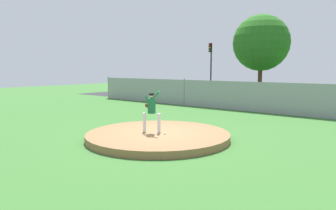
{
  "coord_description": "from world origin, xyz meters",
  "views": [
    {
      "loc": [
        8.06,
        -9.19,
        2.85
      ],
      "look_at": [
        -0.54,
        1.29,
        1.24
      ],
      "focal_mm": 32.86,
      "sensor_mm": 36.0,
      "label": 1
    }
  ],
  "objects_px": {
    "parked_car_silver": "(218,93)",
    "traffic_cone_orange": "(171,97)",
    "parked_car_red": "(167,89)",
    "parked_car_white": "(280,96)",
    "parked_car_teal": "(330,99)",
    "baseball": "(165,134)",
    "traffic_light_near": "(211,61)",
    "pitcher_youth": "(151,108)"
  },
  "relations": [
    {
      "from": "parked_car_silver",
      "to": "traffic_light_near",
      "type": "height_order",
      "value": "traffic_light_near"
    },
    {
      "from": "parked_car_white",
      "to": "parked_car_red",
      "type": "xyz_separation_m",
      "value": [
        -11.7,
        0.71,
        -0.07
      ]
    },
    {
      "from": "baseball",
      "to": "parked_car_silver",
      "type": "relative_size",
      "value": 0.02
    },
    {
      "from": "parked_car_white",
      "to": "parked_car_red",
      "type": "height_order",
      "value": "parked_car_white"
    },
    {
      "from": "parked_car_white",
      "to": "traffic_light_near",
      "type": "distance_m",
      "value": 10.09
    },
    {
      "from": "parked_car_teal",
      "to": "traffic_cone_orange",
      "type": "relative_size",
      "value": 8.34
    },
    {
      "from": "parked_car_red",
      "to": "parked_car_silver",
      "type": "bearing_deg",
      "value": -4.79
    },
    {
      "from": "parked_car_teal",
      "to": "traffic_cone_orange",
      "type": "xyz_separation_m",
      "value": [
        -12.63,
        -1.78,
        -0.5
      ]
    },
    {
      "from": "parked_car_teal",
      "to": "baseball",
      "type": "bearing_deg",
      "value": -101.39
    },
    {
      "from": "parked_car_silver",
      "to": "traffic_light_near",
      "type": "distance_m",
      "value": 5.99
    },
    {
      "from": "pitcher_youth",
      "to": "parked_car_teal",
      "type": "bearing_deg",
      "value": 76.07
    },
    {
      "from": "parked_car_silver",
      "to": "parked_car_teal",
      "type": "bearing_deg",
      "value": -0.16
    },
    {
      "from": "parked_car_white",
      "to": "traffic_light_near",
      "type": "height_order",
      "value": "traffic_light_near"
    },
    {
      "from": "traffic_cone_orange",
      "to": "parked_car_white",
      "type": "bearing_deg",
      "value": 10.01
    },
    {
      "from": "baseball",
      "to": "parked_car_red",
      "type": "bearing_deg",
      "value": 129.47
    },
    {
      "from": "parked_car_red",
      "to": "traffic_light_near",
      "type": "relative_size",
      "value": 0.9
    },
    {
      "from": "parked_car_white",
      "to": "traffic_light_near",
      "type": "xyz_separation_m",
      "value": [
        -8.71,
        4.23,
        2.85
      ]
    },
    {
      "from": "pitcher_youth",
      "to": "parked_car_white",
      "type": "height_order",
      "value": "pitcher_youth"
    },
    {
      "from": "parked_car_silver",
      "to": "parked_car_teal",
      "type": "xyz_separation_m",
      "value": [
        8.86,
        -0.03,
        0.01
      ]
    },
    {
      "from": "traffic_cone_orange",
      "to": "pitcher_youth",
      "type": "bearing_deg",
      "value": -54.22
    },
    {
      "from": "parked_car_red",
      "to": "parked_car_teal",
      "type": "relative_size",
      "value": 1.06
    },
    {
      "from": "pitcher_youth",
      "to": "parked_car_white",
      "type": "relative_size",
      "value": 0.37
    },
    {
      "from": "baseball",
      "to": "traffic_light_near",
      "type": "bearing_deg",
      "value": 116.73
    },
    {
      "from": "pitcher_youth",
      "to": "parked_car_silver",
      "type": "relative_size",
      "value": 0.39
    },
    {
      "from": "parked_car_white",
      "to": "traffic_light_near",
      "type": "bearing_deg",
      "value": 154.1
    },
    {
      "from": "parked_car_white",
      "to": "traffic_cone_orange",
      "type": "xyz_separation_m",
      "value": [
        -9.19,
        -1.62,
        -0.56
      ]
    },
    {
      "from": "parked_car_silver",
      "to": "traffic_cone_orange",
      "type": "distance_m",
      "value": 4.21
    },
    {
      "from": "baseball",
      "to": "parked_car_red",
      "type": "height_order",
      "value": "parked_car_red"
    },
    {
      "from": "baseball",
      "to": "parked_car_silver",
      "type": "distance_m",
      "value": 15.55
    },
    {
      "from": "parked_car_red",
      "to": "parked_car_silver",
      "type": "distance_m",
      "value": 6.3
    },
    {
      "from": "pitcher_youth",
      "to": "parked_car_teal",
      "type": "distance_m",
      "value": 14.81
    },
    {
      "from": "parked_car_red",
      "to": "traffic_light_near",
      "type": "bearing_deg",
      "value": 49.76
    },
    {
      "from": "traffic_cone_orange",
      "to": "parked_car_red",
      "type": "bearing_deg",
      "value": 137.09
    },
    {
      "from": "traffic_light_near",
      "to": "baseball",
      "type": "bearing_deg",
      "value": -63.27
    },
    {
      "from": "parked_car_teal",
      "to": "parked_car_red",
      "type": "bearing_deg",
      "value": 177.92
    },
    {
      "from": "pitcher_youth",
      "to": "parked_car_teal",
      "type": "xyz_separation_m",
      "value": [
        3.56,
        14.36,
        -0.51
      ]
    },
    {
      "from": "baseball",
      "to": "parked_car_white",
      "type": "bearing_deg",
      "value": 92.25
    },
    {
      "from": "baseball",
      "to": "traffic_cone_orange",
      "type": "height_order",
      "value": "traffic_cone_orange"
    },
    {
      "from": "traffic_light_near",
      "to": "traffic_cone_orange",
      "type": "bearing_deg",
      "value": -94.69
    },
    {
      "from": "parked_car_red",
      "to": "traffic_light_near",
      "type": "xyz_separation_m",
      "value": [
        2.98,
        3.53,
        2.92
      ]
    },
    {
      "from": "parked_car_red",
      "to": "traffic_cone_orange",
      "type": "bearing_deg",
      "value": -42.91
    },
    {
      "from": "parked_car_red",
      "to": "parked_car_teal",
      "type": "distance_m",
      "value": 15.15
    }
  ]
}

